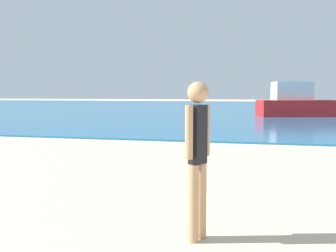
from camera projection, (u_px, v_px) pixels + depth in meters
name	position (u px, v px, depth m)	size (l,w,h in m)	color
water	(243.00, 107.00, 41.16)	(160.00, 60.00, 0.06)	#1E6B9E
person_standing	(198.00, 151.00, 3.98)	(0.22, 0.35, 1.63)	tan
boat_far	(306.00, 104.00, 24.85)	(6.70, 3.68, 2.17)	red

